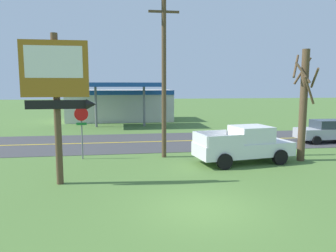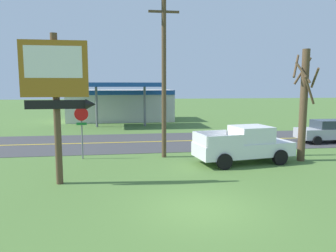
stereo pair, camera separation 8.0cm
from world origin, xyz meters
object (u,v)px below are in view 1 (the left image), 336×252
(motel_sign, at_px, (57,84))
(gas_station, at_px, (120,104))
(car_silver_near_lane, at_px, (326,131))
(bare_tree, at_px, (303,103))
(utility_pole, at_px, (164,69))
(pickup_white_parked_on_lawn, at_px, (244,145))
(stop_sign, at_px, (82,123))

(motel_sign, height_order, gas_station, motel_sign)
(motel_sign, relative_size, car_silver_near_lane, 1.48)
(motel_sign, relative_size, bare_tree, 1.03)
(utility_pole, relative_size, pickup_white_parked_on_lawn, 1.74)
(utility_pole, height_order, gas_station, utility_pole)
(bare_tree, relative_size, car_silver_near_lane, 1.44)
(bare_tree, bearing_deg, gas_station, 114.10)
(motel_sign, xyz_separation_m, utility_pole, (4.95, 4.51, 0.87))
(stop_sign, height_order, pickup_white_parked_on_lawn, stop_sign)
(gas_station, bearing_deg, stop_sign, -96.07)
(motel_sign, bearing_deg, utility_pole, 42.32)
(pickup_white_parked_on_lawn, height_order, car_silver_near_lane, pickup_white_parked_on_lawn)
(pickup_white_parked_on_lawn, bearing_deg, motel_sign, -163.97)
(stop_sign, bearing_deg, gas_station, 83.93)
(bare_tree, xyz_separation_m, pickup_white_parked_on_lawn, (-3.26, 0.04, -2.22))
(gas_station, bearing_deg, car_silver_near_lane, -48.81)
(motel_sign, xyz_separation_m, car_silver_near_lane, (17.32, 7.60, -3.33))
(stop_sign, xyz_separation_m, gas_station, (2.12, 19.88, -0.08))
(utility_pole, xyz_separation_m, bare_tree, (7.35, -1.95, -1.84))
(motel_sign, xyz_separation_m, gas_station, (2.45, 24.58, -2.22))
(stop_sign, distance_m, bare_tree, 12.22)
(utility_pole, height_order, pickup_white_parked_on_lawn, utility_pole)
(gas_station, distance_m, car_silver_near_lane, 22.60)
(motel_sign, bearing_deg, gas_station, 84.31)
(pickup_white_parked_on_lawn, relative_size, car_silver_near_lane, 1.30)
(bare_tree, bearing_deg, pickup_white_parked_on_lawn, 179.24)
(car_silver_near_lane, bearing_deg, stop_sign, -170.34)
(utility_pole, bearing_deg, pickup_white_parked_on_lawn, -25.02)
(bare_tree, relative_size, pickup_white_parked_on_lawn, 1.11)
(utility_pole, relative_size, bare_tree, 1.56)
(motel_sign, distance_m, stop_sign, 5.18)
(gas_station, height_order, pickup_white_parked_on_lawn, gas_station)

